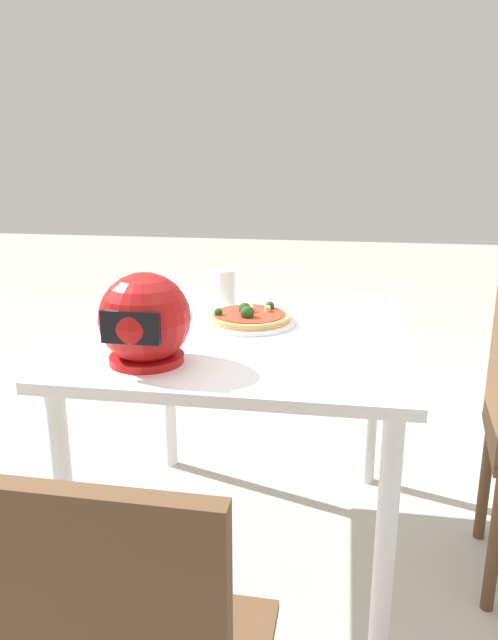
{
  "coord_description": "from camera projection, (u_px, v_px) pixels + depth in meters",
  "views": [
    {
      "loc": [
        -0.28,
        1.68,
        1.26
      ],
      "look_at": [
        0.0,
        -0.03,
        0.76
      ],
      "focal_mm": 33.3,
      "sensor_mm": 36.0,
      "label": 1
    }
  ],
  "objects": [
    {
      "name": "motorcycle_helmet",
      "position": [
        145.0,
        321.0,
        1.47
      ],
      "size": [
        0.23,
        0.23,
        0.23
      ],
      "color": "#B21414",
      "rests_on": "dining_table"
    },
    {
      "name": "pizza",
      "position": [
        249.0,
        316.0,
        1.83
      ],
      "size": [
        0.25,
        0.25,
        0.05
      ],
      "color": "tan",
      "rests_on": "pizza_plate"
    },
    {
      "name": "ground_plane",
      "position": [
        249.0,
        541.0,
        1.98
      ],
      "size": [
        14.0,
        14.0,
        0.0
      ],
      "primitive_type": "plane",
      "color": "#B2ADA3"
    },
    {
      "name": "dining_table",
      "position": [
        249.0,
        357.0,
        1.81
      ],
      "size": [
        0.92,
        1.02,
        0.74
      ],
      "color": "white",
      "rests_on": "ground"
    },
    {
      "name": "drinking_glass",
      "position": [
        225.0,
        289.0,
        2.01
      ],
      "size": [
        0.07,
        0.07,
        0.13
      ],
      "primitive_type": "cylinder",
      "color": "silver",
      "rests_on": "dining_table"
    },
    {
      "name": "pizza_plate",
      "position": [
        249.0,
        322.0,
        1.84
      ],
      "size": [
        0.29,
        0.29,
        0.01
      ],
      "primitive_type": "cylinder",
      "color": "white",
      "rests_on": "dining_table"
    }
  ]
}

